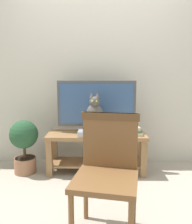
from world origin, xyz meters
name	(u,v)px	position (x,y,z in m)	size (l,w,h in m)	color
ground_plane	(100,190)	(0.00, 0.00, 0.00)	(12.00, 12.00, 0.00)	#ADA393
back_wall	(100,62)	(0.00, 0.91, 1.40)	(7.00, 0.12, 2.80)	beige
tv_stand	(96,146)	(-0.05, 0.49, 0.34)	(1.24, 0.42, 0.50)	olive
tv	(96,106)	(-0.05, 0.56, 0.84)	(0.98, 0.20, 0.66)	#4C4C51
media_box	(94,132)	(-0.07, 0.42, 0.53)	(0.40, 0.26, 0.06)	#ADADB2
cat	(94,116)	(-0.07, 0.41, 0.74)	(0.23, 0.32, 0.47)	#514C47
wooden_chair	(107,165)	(0.06, -0.65, 0.54)	(0.54, 0.54, 0.93)	brown
book_stack	(133,131)	(0.40, 0.44, 0.55)	(0.23, 0.17, 0.10)	beige
potted_plant	(24,142)	(-0.95, 0.44, 0.39)	(0.35, 0.35, 0.67)	#9E6B4C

